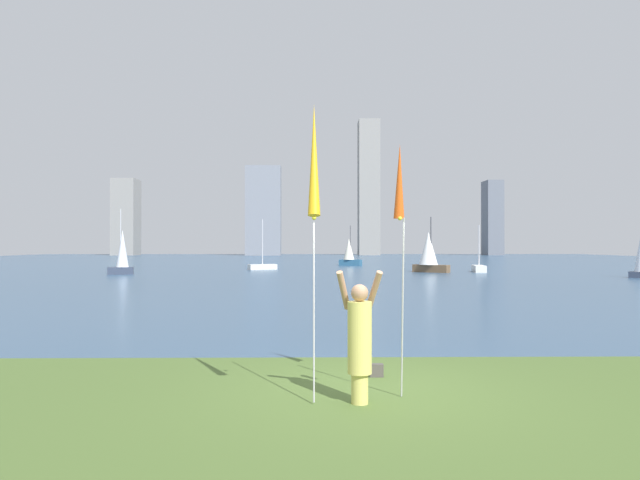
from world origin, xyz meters
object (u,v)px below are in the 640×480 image
object	(u,v)px
person	(360,338)
sailboat_0	(479,268)
sailboat_1	(262,266)
sailboat_3	(122,254)
bag	(377,370)
sailboat_5	(349,253)
sailboat_4	(429,252)
kite_flag_right	(400,188)
kite_flag_left	(314,165)

from	to	relation	value
person	sailboat_0	world-z (taller)	sailboat_0
sailboat_1	sailboat_3	size ratio (longest dim) A/B	0.91
bag	sailboat_5	size ratio (longest dim) A/B	0.05
sailboat_4	sailboat_1	bearing A→B (deg)	160.25
kite_flag_right	sailboat_3	distance (m)	36.73
sailboat_0	sailboat_1	distance (m)	18.09
person	bag	distance (m)	1.81
sailboat_1	sailboat_5	distance (m)	12.53
sailboat_4	kite_flag_left	bearing A→B (deg)	-103.89
kite_flag_left	sailboat_5	bearing A→B (deg)	85.69
kite_flag_left	sailboat_5	distance (m)	51.61
bag	sailboat_3	distance (m)	35.65
person	sailboat_4	size ratio (longest dim) A/B	0.42
sailboat_3	person	bearing A→B (deg)	-66.84
bag	sailboat_1	xyz separation A→B (m)	(-5.33, 39.99, 0.17)
sailboat_0	person	bearing A→B (deg)	-108.78
sailboat_4	sailboat_5	size ratio (longest dim) A/B	1.05
bag	person	bearing A→B (deg)	-104.72
kite_flag_left	bag	size ratio (longest dim) A/B	18.49
sailboat_1	bag	bearing A→B (deg)	-82.40
bag	sailboat_3	bearing A→B (deg)	114.77
kite_flag_left	sailboat_1	world-z (taller)	sailboat_1
person	sailboat_5	size ratio (longest dim) A/B	0.44
sailboat_0	sailboat_3	world-z (taller)	sailboat_3
person	kite_flag_left	bearing A→B (deg)	-147.54
bag	sailboat_0	bearing A→B (deg)	71.04
sailboat_4	person	bearing A→B (deg)	-103.12
person	sailboat_5	world-z (taller)	sailboat_5
person	sailboat_3	world-z (taller)	sailboat_3
kite_flag_right	sailboat_5	distance (m)	50.62
kite_flag_right	sailboat_1	size ratio (longest dim) A/B	0.84
person	kite_flag_right	world-z (taller)	kite_flag_right
person	sailboat_5	distance (m)	51.12
sailboat_1	sailboat_4	xyz separation A→B (m)	(13.48, -4.84, 1.31)
sailboat_0	sailboat_4	size ratio (longest dim) A/B	0.86
kite_flag_left	bag	world-z (taller)	kite_flag_left
kite_flag_right	sailboat_4	bearing A→B (deg)	77.66
kite_flag_right	sailboat_1	world-z (taller)	sailboat_1
kite_flag_right	bag	size ratio (longest dim) A/B	16.76
kite_flag_left	sailboat_0	distance (m)	39.83
sailboat_1	sailboat_3	world-z (taller)	sailboat_3
sailboat_3	bag	bearing A→B (deg)	-65.23
kite_flag_right	sailboat_1	xyz separation A→B (m)	(-5.55, 41.07, -2.75)
kite_flag_right	sailboat_0	world-z (taller)	sailboat_0
bag	sailboat_4	bearing A→B (deg)	76.96
person	sailboat_1	distance (m)	41.86
sailboat_4	kite_flag_right	bearing A→B (deg)	-102.34
sailboat_5	kite_flag_left	bearing A→B (deg)	-94.31
sailboat_1	sailboat_3	bearing A→B (deg)	-141.46
sailboat_0	sailboat_5	xyz separation A→B (m)	(-9.35, 13.97, 1.01)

